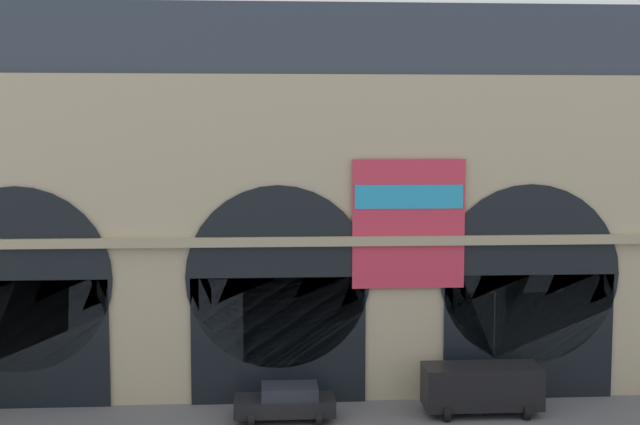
{
  "coord_description": "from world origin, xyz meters",
  "views": [
    {
      "loc": [
        -0.6,
        -34.32,
        12.62
      ],
      "look_at": [
        1.93,
        5.0,
        8.89
      ],
      "focal_mm": 48.52,
      "sensor_mm": 36.0,
      "label": 1
    }
  ],
  "objects": [
    {
      "name": "station_building",
      "position": [
        0.04,
        7.91,
        9.04
      ],
      "size": [
        49.43,
        6.24,
        18.48
      ],
      "color": "#BCAD8C",
      "rests_on": "ground"
    },
    {
      "name": "car_center",
      "position": [
        0.27,
        2.51,
        0.8
      ],
      "size": [
        4.4,
        2.22,
        1.55
      ],
      "color": "black",
      "rests_on": "ground"
    },
    {
      "name": "van_mideast",
      "position": [
        9.02,
        2.78,
        1.25
      ],
      "size": [
        5.2,
        2.48,
        2.2
      ],
      "color": "black",
      "rests_on": "ground"
    }
  ]
}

